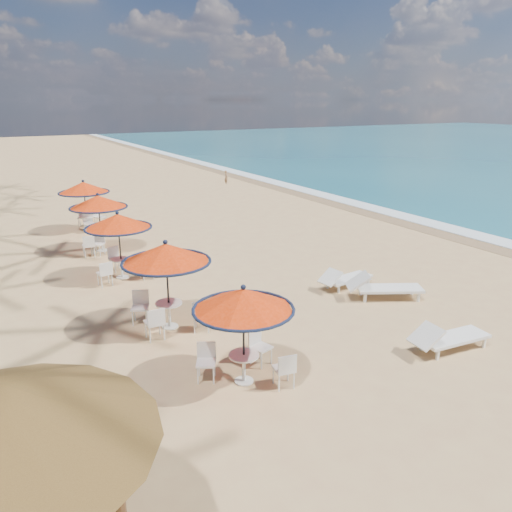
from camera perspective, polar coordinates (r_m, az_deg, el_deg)
The scene contains 12 objects.
ground at distance 13.21m, azimuth 17.25°, elevation -8.16°, with size 160.00×160.00×0.00m, color tan.
foam_strip at distance 26.21m, azimuth 15.67°, elevation 4.59°, with size 1.20×140.00×0.04m, color white.
wetsand_band at distance 25.59m, azimuth 14.23°, elevation 4.41°, with size 1.40×140.00×0.02m, color olive.
station_0 at distance 9.87m, azimuth -1.32°, elevation -6.32°, with size 2.04×2.04×2.13m.
station_1 at distance 12.36m, azimuth -10.27°, elevation -0.97°, with size 2.21×2.21×2.31m.
station_2 at distance 16.35m, azimuth -15.42°, elevation 2.93°, with size 2.12×2.12×2.21m.
station_3 at distance 19.54m, azimuth -17.66°, elevation 5.32°, with size 2.15×2.15×2.24m.
station_4 at distance 23.02m, azimuth -18.98°, elevation 6.78°, with size 2.16×2.28×2.26m.
lounger_near at distance 12.36m, azimuth 21.02°, elevation -8.67°, with size 2.05×0.80×0.72m.
lounger_mid at distance 14.89m, azimuth 14.19°, elevation -3.42°, with size 2.25×1.62×0.78m.
lounger_far at distance 15.52m, azimuth 10.04°, elevation -2.50°, with size 1.90×0.77×0.66m.
person at distance 34.72m, azimuth -3.44°, elevation 9.03°, with size 0.35×0.23×0.96m, color #936C4B.
Camera 1 is at (-8.96, -7.98, 5.53)m, focal length 35.00 mm.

